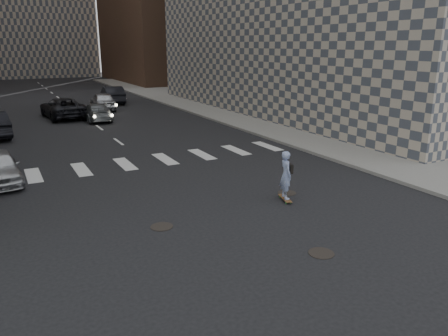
% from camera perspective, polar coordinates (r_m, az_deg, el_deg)
% --- Properties ---
extents(ground, '(160.00, 160.00, 0.00)m').
position_cam_1_polar(ground, '(13.50, 1.72, -7.92)').
color(ground, black).
rests_on(ground, ground).
extents(sidewalk_right, '(13.00, 80.00, 0.15)m').
position_cam_1_polar(sidewalk_right, '(37.39, 6.06, 7.52)').
color(sidewalk_right, gray).
rests_on(sidewalk_right, ground).
extents(manhole_a, '(0.70, 0.70, 0.02)m').
position_cam_1_polar(manhole_a, '(12.28, 12.59, -10.80)').
color(manhole_a, black).
rests_on(manhole_a, ground).
extents(manhole_b, '(0.70, 0.70, 0.02)m').
position_cam_1_polar(manhole_b, '(13.74, -8.13, -7.59)').
color(manhole_b, black).
rests_on(manhole_b, ground).
extents(manhole_c, '(0.70, 0.70, 0.02)m').
position_cam_1_polar(manhole_c, '(16.74, 8.22, -3.24)').
color(manhole_c, black).
rests_on(manhole_c, ground).
extents(skateboarder, '(0.57, 0.95, 1.84)m').
position_cam_1_polar(skateboarder, '(15.67, 8.11, -0.91)').
color(skateboarder, brown).
rests_on(skateboarder, ground).
extents(traffic_car_b, '(1.86, 4.41, 1.27)m').
position_cam_1_polar(traffic_car_b, '(33.74, -16.31, 7.04)').
color(traffic_car_b, slate).
rests_on(traffic_car_b, ground).
extents(traffic_car_c, '(3.00, 5.71, 1.53)m').
position_cam_1_polar(traffic_car_c, '(35.72, -20.31, 7.37)').
color(traffic_car_c, black).
rests_on(traffic_car_c, ground).
extents(traffic_car_d, '(2.16, 4.63, 1.53)m').
position_cam_1_polar(traffic_car_d, '(39.12, -15.56, 8.43)').
color(traffic_car_d, '#B0B2B8').
rests_on(traffic_car_d, ground).
extents(traffic_car_e, '(2.13, 5.03, 1.61)m').
position_cam_1_polar(traffic_car_e, '(43.39, -14.35, 9.24)').
color(traffic_car_e, black).
rests_on(traffic_car_e, ground).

